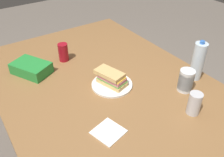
% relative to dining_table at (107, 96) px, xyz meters
% --- Properties ---
extents(dining_table, '(1.72, 1.17, 0.75)m').
position_rel_dining_table_xyz_m(dining_table, '(0.00, 0.00, 0.00)').
color(dining_table, olive).
rests_on(dining_table, ground_plane).
extents(paper_plate, '(0.24, 0.24, 0.01)m').
position_rel_dining_table_xyz_m(paper_plate, '(-0.01, -0.03, 0.08)').
color(paper_plate, white).
rests_on(paper_plate, dining_table).
extents(sandwich, '(0.20, 0.14, 0.08)m').
position_rel_dining_table_xyz_m(sandwich, '(-0.01, -0.02, 0.13)').
color(sandwich, '#DBB26B').
rests_on(sandwich, paper_plate).
extents(soda_can_red, '(0.07, 0.07, 0.12)m').
position_rel_dining_table_xyz_m(soda_can_red, '(0.41, 0.08, 0.14)').
color(soda_can_red, maroon).
rests_on(soda_can_red, dining_table).
extents(chip_bag, '(0.27, 0.24, 0.07)m').
position_rel_dining_table_xyz_m(chip_bag, '(0.38, 0.32, 0.11)').
color(chip_bag, '#268C38').
rests_on(chip_bag, dining_table).
extents(water_bottle_tall, '(0.07, 0.07, 0.25)m').
position_rel_dining_table_xyz_m(water_bottle_tall, '(-0.23, -0.49, 0.19)').
color(water_bottle_tall, silver).
rests_on(water_bottle_tall, dining_table).
extents(plastic_cup_stack, '(0.08, 0.08, 0.13)m').
position_rel_dining_table_xyz_m(plastic_cup_stack, '(-0.28, -0.35, 0.14)').
color(plastic_cup_stack, silver).
rests_on(plastic_cup_stack, dining_table).
extents(soda_can_silver, '(0.07, 0.07, 0.12)m').
position_rel_dining_table_xyz_m(soda_can_silver, '(-0.43, -0.24, 0.14)').
color(soda_can_silver, silver).
rests_on(soda_can_silver, dining_table).
extents(paper_napkin, '(0.16, 0.16, 0.01)m').
position_rel_dining_table_xyz_m(paper_napkin, '(-0.30, 0.19, 0.08)').
color(paper_napkin, white).
rests_on(paper_napkin, dining_table).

